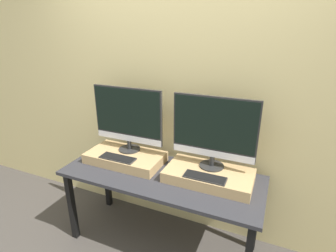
{
  "coord_description": "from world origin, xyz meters",
  "views": [
    {
      "loc": [
        0.82,
        -1.39,
        1.87
      ],
      "look_at": [
        0.0,
        0.47,
        1.1
      ],
      "focal_mm": 28.0,
      "sensor_mm": 36.0,
      "label": 1
    }
  ],
  "objects_px": {
    "monitor_left": "(128,117)",
    "monitor_right": "(214,130)",
    "keyboard_left": "(118,158)",
    "keyboard_right": "(205,177)"
  },
  "relations": [
    {
      "from": "monitor_left",
      "to": "monitor_right",
      "type": "bearing_deg",
      "value": 0.0
    },
    {
      "from": "monitor_left",
      "to": "monitor_right",
      "type": "relative_size",
      "value": 1.0
    },
    {
      "from": "monitor_left",
      "to": "monitor_right",
      "type": "xyz_separation_m",
      "value": [
        0.78,
        0.0,
        0.0
      ]
    },
    {
      "from": "keyboard_left",
      "to": "keyboard_right",
      "type": "relative_size",
      "value": 1.0
    },
    {
      "from": "monitor_right",
      "to": "keyboard_left",
      "type": "bearing_deg",
      "value": -166.03
    },
    {
      "from": "keyboard_right",
      "to": "monitor_left",
      "type": "bearing_deg",
      "value": 166.03
    },
    {
      "from": "monitor_right",
      "to": "keyboard_right",
      "type": "xyz_separation_m",
      "value": [
        -0.0,
        -0.19,
        -0.31
      ]
    },
    {
      "from": "keyboard_right",
      "to": "monitor_right",
      "type": "bearing_deg",
      "value": 90.0
    },
    {
      "from": "monitor_right",
      "to": "keyboard_right",
      "type": "distance_m",
      "value": 0.37
    },
    {
      "from": "monitor_right",
      "to": "keyboard_right",
      "type": "height_order",
      "value": "monitor_right"
    }
  ]
}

